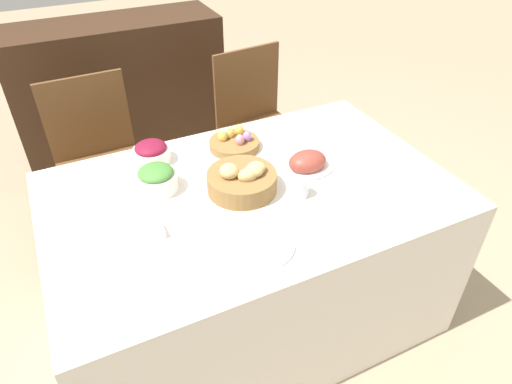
{
  "coord_description": "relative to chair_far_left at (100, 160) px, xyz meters",
  "views": [
    {
      "loc": [
        -0.59,
        -1.26,
        1.76
      ],
      "look_at": [
        -0.01,
        -0.07,
        0.77
      ],
      "focal_mm": 32.0,
      "sensor_mm": 36.0,
      "label": 1
    }
  ],
  "objects": [
    {
      "name": "ground_plane",
      "position": [
        0.45,
        -0.85,
        -0.49
      ],
      "size": [
        12.0,
        12.0,
        0.0
      ],
      "primitive_type": "plane",
      "color": "tan"
    },
    {
      "name": "butter_dish",
      "position": [
        0.03,
        -0.94,
        0.25
      ],
      "size": [
        0.11,
        0.07,
        0.03
      ],
      "color": "white",
      "rests_on": "dining_table"
    },
    {
      "name": "spoon",
      "position": [
        0.53,
        -1.13,
        0.24
      ],
      "size": [
        0.02,
        0.19,
        0.0
      ],
      "rotation": [
        0.0,
        0.0,
        -0.04
      ],
      "color": "silver",
      "rests_on": "dining_table"
    },
    {
      "name": "beet_salad_bowl",
      "position": [
        0.17,
        -0.49,
        0.28
      ],
      "size": [
        0.15,
        0.15,
        0.09
      ],
      "color": "white",
      "rests_on": "dining_table"
    },
    {
      "name": "bread_basket",
      "position": [
        0.42,
        -0.84,
        0.28
      ],
      "size": [
        0.26,
        0.26,
        0.12
      ],
      "color": "olive",
      "rests_on": "dining_table"
    },
    {
      "name": "drinking_cup",
      "position": [
        0.6,
        -0.96,
        0.27
      ],
      "size": [
        0.07,
        0.07,
        0.07
      ],
      "color": "silver",
      "rests_on": "dining_table"
    },
    {
      "name": "green_salad_bowl",
      "position": [
        0.14,
        -0.69,
        0.28
      ],
      "size": [
        0.16,
        0.16,
        0.1
      ],
      "color": "white",
      "rests_on": "dining_table"
    },
    {
      "name": "knife",
      "position": [
        0.5,
        -1.13,
        0.24
      ],
      "size": [
        0.02,
        0.19,
        0.0
      ],
      "rotation": [
        0.0,
        0.0,
        0.04
      ],
      "color": "silver",
      "rests_on": "dining_table"
    },
    {
      "name": "egg_basket",
      "position": [
        0.52,
        -0.54,
        0.26
      ],
      "size": [
        0.22,
        0.22,
        0.08
      ],
      "color": "olive",
      "rests_on": "dining_table"
    },
    {
      "name": "chair_far_right",
      "position": [
        0.9,
        -0.0,
        0.0
      ],
      "size": [
        0.47,
        0.47,
        0.89
      ],
      "rotation": [
        0.0,
        0.0,
        0.12
      ],
      "color": "brown",
      "rests_on": "ground"
    },
    {
      "name": "chair_far_left",
      "position": [
        0.0,
        0.0,
        0.0
      ],
      "size": [
        0.43,
        0.43,
        0.89
      ],
      "rotation": [
        0.0,
        0.0,
        0.03
      ],
      "color": "brown",
      "rests_on": "ground"
    },
    {
      "name": "sideboard",
      "position": [
        0.28,
        0.76,
        -0.02
      ],
      "size": [
        1.29,
        0.44,
        0.95
      ],
      "color": "#3D2616",
      "rests_on": "ground"
    },
    {
      "name": "fork",
      "position": [
        0.18,
        -1.13,
        0.24
      ],
      "size": [
        0.02,
        0.19,
        0.0
      ],
      "rotation": [
        0.0,
        0.0,
        0.04
      ],
      "color": "silver",
      "rests_on": "dining_table"
    },
    {
      "name": "dining_table",
      "position": [
        0.45,
        -0.85,
        -0.13
      ],
      "size": [
        1.53,
        0.97,
        0.73
      ],
      "color": "white",
      "rests_on": "ground"
    },
    {
      "name": "dinner_plate",
      "position": [
        0.34,
        -1.13,
        0.24
      ],
      "size": [
        0.27,
        0.27,
        0.01
      ],
      "color": "white",
      "rests_on": "dining_table"
    },
    {
      "name": "ham_platter",
      "position": [
        0.72,
        -0.82,
        0.26
      ],
      "size": [
        0.25,
        0.17,
        0.09
      ],
      "color": "white",
      "rests_on": "dining_table"
    }
  ]
}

